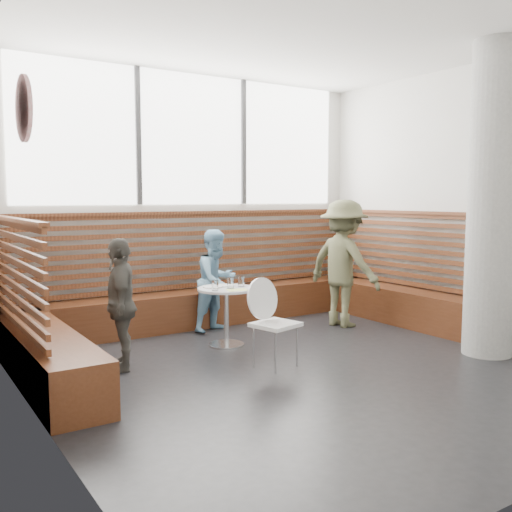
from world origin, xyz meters
TOP-DOWN VIEW (x-y plane):
  - room at (0.00, 0.00)m, footprint 5.00×5.00m
  - booth at (0.00, 1.77)m, footprint 5.00×2.50m
  - concrete_column at (1.85, -0.60)m, footprint 0.50×0.50m
  - wall_art at (-2.46, 0.40)m, footprint 0.03×0.50m
  - cafe_table at (-0.27, 1.18)m, footprint 0.63×0.63m
  - cafe_chair at (-0.28, 0.29)m, footprint 0.41×0.40m
  - adult_man at (1.47, 1.22)m, footprint 0.77×1.13m
  - child_back at (-0.02, 1.86)m, footprint 0.72×0.63m
  - child_left at (-1.54, 0.98)m, footprint 0.54×0.80m
  - plate_near at (-0.40, 1.28)m, footprint 0.21×0.21m
  - plate_far at (-0.22, 1.28)m, footprint 0.21×0.21m
  - glass_left at (-0.47, 1.08)m, footprint 0.07×0.07m
  - glass_mid at (-0.25, 1.12)m, footprint 0.08×0.08m
  - glass_right at (-0.09, 1.17)m, footprint 0.07×0.07m
  - menu_card at (-0.25, 0.98)m, footprint 0.24×0.19m

SIDE VIEW (x-z plane):
  - booth at x=0.00m, z-range -0.31..1.13m
  - cafe_table at x=-0.27m, z-range 0.14..0.79m
  - cafe_chair at x=-0.28m, z-range 0.07..0.93m
  - child_back at x=-0.02m, z-range 0.00..1.25m
  - child_left at x=-1.54m, z-range 0.00..1.26m
  - menu_card at x=-0.25m, z-range 0.65..0.65m
  - plate_far at x=-0.22m, z-range 0.65..0.66m
  - plate_near at x=-0.40m, z-range 0.65..0.66m
  - glass_left at x=-0.47m, z-range 0.65..0.76m
  - glass_right at x=-0.09m, z-range 0.65..0.76m
  - glass_mid at x=-0.25m, z-range 0.65..0.77m
  - adult_man at x=1.47m, z-range 0.00..1.61m
  - concrete_column at x=1.85m, z-range 0.00..3.20m
  - room at x=0.00m, z-range 0.00..3.20m
  - wall_art at x=-2.46m, z-range 2.05..2.55m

